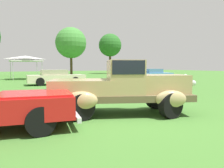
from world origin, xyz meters
name	(u,v)px	position (x,y,z in m)	size (l,w,h in m)	color
ground_plane	(129,116)	(0.00, 0.00, 0.00)	(120.00, 120.00, 0.00)	#42752D
feature_pickup_truck	(122,87)	(-0.06, 0.31, 0.87)	(4.53, 3.08, 1.70)	brown
show_car_cream	(56,77)	(1.04, 12.23, 0.60)	(4.70, 2.05, 1.22)	beige
show_car_skyblue	(154,75)	(11.83, 12.69, 0.60)	(4.11, 2.25, 1.22)	#669EDB
canopy_tent_center_field	(26,58)	(-0.03, 21.24, 2.42)	(3.36, 3.36, 2.71)	#B7B7BC
treeline_center	(71,43)	(9.10, 31.97, 5.63)	(5.48, 5.48, 8.39)	#47331E
treeline_mid_right	(110,45)	(17.74, 33.17, 5.72)	(4.60, 4.60, 8.05)	#47331E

